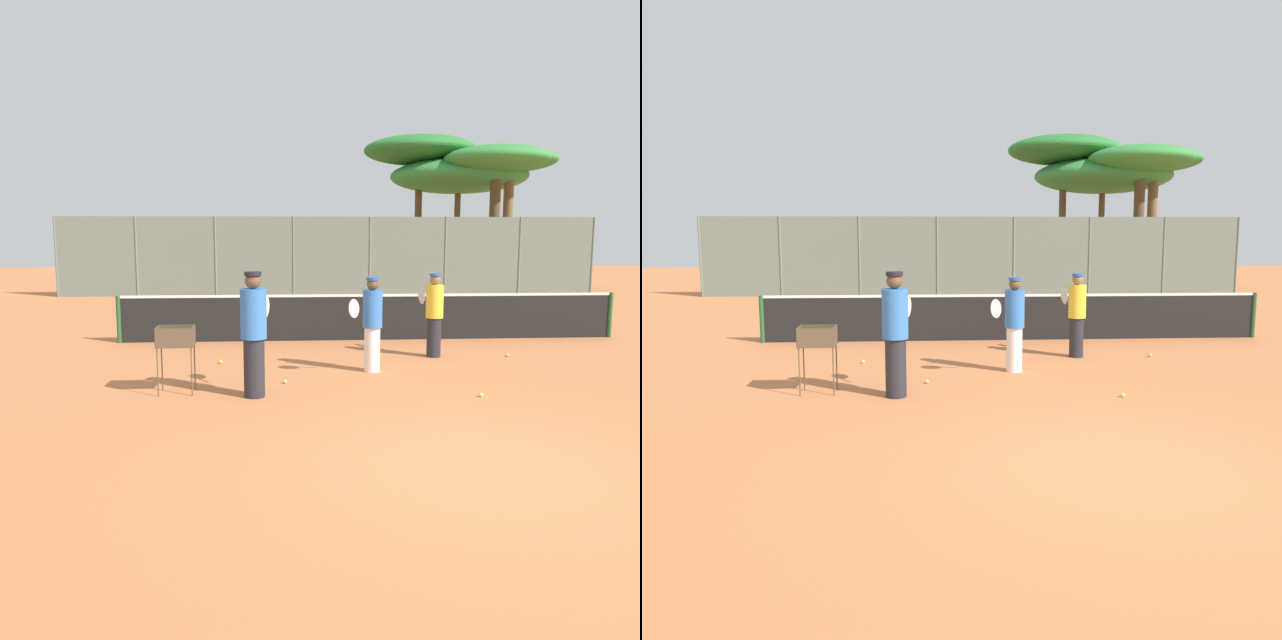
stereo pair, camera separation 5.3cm
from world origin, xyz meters
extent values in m
plane|color=#C67242|center=(0.00, 0.00, 0.00)|extent=(80.00, 80.00, 0.00)
cylinder|color=#26592D|center=(-5.73, 7.99, 0.54)|extent=(0.10, 0.10, 1.07)
cylinder|color=#26592D|center=(5.73, 7.99, 0.54)|extent=(0.10, 0.10, 1.07)
cube|color=black|center=(0.00, 7.99, 0.51)|extent=(11.46, 0.01, 1.01)
cube|color=white|center=(0.00, 7.99, 1.04)|extent=(11.46, 0.02, 0.06)
cylinder|color=slate|center=(-10.68, 18.54, 1.55)|extent=(0.08, 0.08, 3.10)
cylinder|color=slate|center=(-7.63, 18.54, 1.55)|extent=(0.08, 0.08, 3.10)
cylinder|color=slate|center=(-4.58, 18.54, 1.55)|extent=(0.08, 0.08, 3.10)
cylinder|color=slate|center=(-1.53, 18.54, 1.55)|extent=(0.08, 0.08, 3.10)
cylinder|color=slate|center=(1.53, 18.54, 1.55)|extent=(0.08, 0.08, 3.10)
cylinder|color=slate|center=(4.58, 18.54, 1.55)|extent=(0.08, 0.08, 3.10)
cylinder|color=slate|center=(7.63, 18.54, 1.55)|extent=(0.08, 0.08, 3.10)
cylinder|color=slate|center=(10.68, 18.54, 1.55)|extent=(0.08, 0.08, 3.10)
cube|color=slate|center=(0.00, 18.54, 1.55)|extent=(21.35, 0.01, 3.10)
cylinder|color=brown|center=(6.46, 23.55, 2.16)|extent=(0.29, 0.29, 4.32)
ellipsoid|color=#388E42|center=(6.46, 23.55, 5.13)|extent=(6.46, 6.46, 1.61)
cylinder|color=brown|center=(4.56, 23.56, 2.83)|extent=(0.33, 0.33, 5.66)
ellipsoid|color=#28722D|center=(4.56, 23.56, 6.32)|extent=(5.25, 5.25, 1.31)
cylinder|color=brown|center=(8.20, 21.56, 2.58)|extent=(0.44, 0.44, 5.16)
ellipsoid|color=#338438|center=(8.20, 21.56, 5.68)|extent=(4.13, 4.13, 1.03)
cylinder|color=brown|center=(7.40, 21.02, 2.54)|extent=(0.46, 0.46, 5.08)
ellipsoid|color=#338438|center=(7.40, 21.02, 5.65)|extent=(4.58, 4.58, 1.14)
cylinder|color=white|center=(-0.47, 4.70, 0.40)|extent=(0.28, 0.28, 0.80)
cylinder|color=blue|center=(-0.47, 4.70, 1.13)|extent=(0.35, 0.35, 0.67)
sphere|color=brown|center=(-0.47, 4.70, 1.57)|extent=(0.22, 0.22, 0.22)
cylinder|color=#2659B2|center=(-0.47, 4.70, 1.66)|extent=(0.23, 0.23, 0.05)
cylinder|color=black|center=(-0.72, 4.45, 0.96)|extent=(0.12, 0.12, 0.27)
ellipsoid|color=silver|center=(-0.84, 4.32, 1.18)|extent=(0.30, 0.30, 0.43)
cylinder|color=#26262D|center=(0.97, 5.94, 0.39)|extent=(0.28, 0.28, 0.79)
cylinder|color=yellow|center=(0.97, 5.94, 1.12)|extent=(0.35, 0.35, 0.66)
sphere|color=#8C6647|center=(0.97, 5.94, 1.56)|extent=(0.21, 0.21, 0.21)
cylinder|color=#2659B2|center=(0.97, 5.94, 1.65)|extent=(0.22, 0.22, 0.05)
cylinder|color=black|center=(0.87, 6.28, 0.95)|extent=(0.07, 0.15, 0.27)
ellipsoid|color=silver|center=(0.82, 6.45, 1.17)|extent=(0.14, 0.39, 0.43)
cylinder|color=#26262D|center=(-2.51, 3.07, 0.45)|extent=(0.32, 0.32, 0.90)
cylinder|color=blue|center=(-2.51, 3.07, 1.27)|extent=(0.39, 0.39, 0.75)
sphere|color=brown|center=(-2.51, 3.07, 1.76)|extent=(0.24, 0.24, 0.24)
cylinder|color=black|center=(-2.51, 3.07, 1.87)|extent=(0.25, 0.25, 0.06)
cylinder|color=black|center=(-2.38, 3.43, 1.08)|extent=(0.08, 0.15, 0.27)
ellipsoid|color=silver|center=(-2.32, 3.61, 1.30)|extent=(0.16, 0.39, 0.43)
cylinder|color=brown|center=(-3.97, 3.19, 0.37)|extent=(0.02, 0.02, 0.75)
cylinder|color=brown|center=(-3.46, 3.19, 0.37)|extent=(0.02, 0.02, 0.75)
cylinder|color=brown|center=(-3.97, 3.55, 0.37)|extent=(0.02, 0.02, 0.75)
cylinder|color=brown|center=(-3.46, 3.55, 0.37)|extent=(0.02, 0.02, 0.75)
cube|color=brown|center=(-3.71, 3.37, 0.75)|extent=(0.55, 0.40, 0.01)
cube|color=brown|center=(-3.71, 3.17, 0.90)|extent=(0.55, 0.01, 0.30)
cube|color=brown|center=(-3.71, 3.57, 0.90)|extent=(0.55, 0.01, 0.30)
cube|color=brown|center=(-3.99, 3.37, 0.90)|extent=(0.01, 0.40, 0.30)
cube|color=brown|center=(-3.44, 3.37, 0.90)|extent=(0.01, 0.40, 0.30)
sphere|color=#D1E54C|center=(-3.75, 3.38, 0.84)|extent=(0.07, 0.07, 0.07)
sphere|color=#D1E54C|center=(-3.75, 3.25, 0.79)|extent=(0.07, 0.07, 0.07)
sphere|color=#D1E54C|center=(-3.86, 3.36, 0.84)|extent=(0.07, 0.07, 0.07)
sphere|color=#D1E54C|center=(-3.76, 3.23, 0.79)|extent=(0.07, 0.07, 0.07)
sphere|color=#D1E54C|center=(-3.76, 3.25, 0.84)|extent=(0.07, 0.07, 0.07)
sphere|color=#D1E54C|center=(-3.60, 3.37, 0.79)|extent=(0.07, 0.07, 0.07)
sphere|color=#D1E54C|center=(-3.52, 3.36, 0.84)|extent=(0.07, 0.07, 0.07)
sphere|color=#D1E54C|center=(-3.54, 3.29, 0.79)|extent=(0.07, 0.07, 0.07)
sphere|color=#D1E54C|center=(-3.55, 3.42, 0.84)|extent=(0.07, 0.07, 0.07)
sphere|color=#D1E54C|center=(-3.74, 3.42, 0.84)|extent=(0.07, 0.07, 0.07)
sphere|color=#D1E54C|center=(-3.62, 3.29, 0.84)|extent=(0.07, 0.07, 0.07)
sphere|color=#D1E54C|center=(-3.93, 3.34, 0.84)|extent=(0.07, 0.07, 0.07)
sphere|color=#D1E54C|center=(-3.53, 3.32, 0.79)|extent=(0.07, 0.07, 0.07)
sphere|color=#D1E54C|center=(-3.87, 3.43, 0.84)|extent=(0.07, 0.07, 0.07)
sphere|color=#D1E54C|center=(-2.03, 3.88, 0.03)|extent=(0.07, 0.07, 0.07)
sphere|color=#D1E54C|center=(0.92, 2.82, 0.03)|extent=(0.07, 0.07, 0.07)
sphere|color=#D1E54C|center=(-3.24, 5.55, 0.03)|extent=(0.07, 0.07, 0.07)
sphere|color=#D1E54C|center=(2.46, 5.84, 0.03)|extent=(0.07, 0.07, 0.07)
camera|label=1|loc=(-2.13, -6.19, 2.47)|focal=35.00mm
camera|label=2|loc=(-2.08, -6.19, 2.47)|focal=35.00mm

